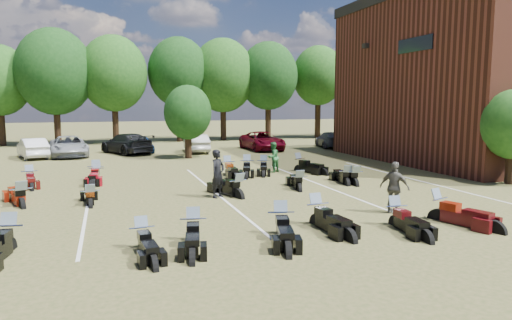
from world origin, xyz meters
name	(u,v)px	position (x,y,z in m)	size (l,w,h in m)	color
ground	(313,204)	(0.00, 0.00, 0.00)	(160.00, 160.00, 0.00)	brown
car_1	(33,148)	(-12.06, 18.80, 0.68)	(1.44, 4.14, 1.36)	silver
car_2	(69,146)	(-9.81, 19.10, 0.72)	(2.37, 5.15, 1.43)	gray
car_3	(126,143)	(-5.89, 19.71, 0.75)	(2.10, 5.17, 1.50)	black
car_4	(141,144)	(-4.82, 20.25, 0.65)	(1.53, 3.79, 1.29)	navy
car_5	(197,143)	(-0.77, 19.04, 0.68)	(1.44, 4.14, 1.36)	#A0A19C
car_6	(262,141)	(4.50, 19.02, 0.73)	(2.42, 5.25, 1.46)	#5F0515
car_7	(330,140)	(10.61, 19.19, 0.66)	(1.85, 4.55, 1.32)	#3C3D41
person_black	(218,174)	(-3.11, 2.20, 0.96)	(0.70, 0.46, 1.91)	black
person_green	(273,157)	(1.25, 7.75, 0.82)	(0.80, 0.62, 1.64)	#296F37
person_grey	(395,188)	(1.98, -2.20, 0.89)	(1.04, 0.43, 1.77)	#524F46
motorcycle_0	(9,252)	(-9.69, -2.66, 0.00)	(0.78, 2.46, 1.37)	black
motorcycle_1	(194,241)	(-5.10, -3.26, 0.00)	(0.73, 2.30, 1.28)	black
motorcycle_2	(142,249)	(-6.47, -3.50, 0.00)	(0.67, 2.10, 1.17)	black
motorcycle_3	(281,235)	(-2.63, -3.44, 0.00)	(0.77, 2.43, 1.36)	black
motorcycle_4	(317,225)	(-1.19, -2.80, 0.00)	(0.78, 2.43, 1.36)	black
motorcycle_5	(395,226)	(1.06, -3.63, 0.00)	(0.73, 2.28, 1.27)	black
motorcycle_6	(438,220)	(2.80, -3.44, 0.00)	(0.80, 2.51, 1.40)	#41090C
motorcycle_7	(22,207)	(-10.23, 2.67, 0.00)	(0.78, 2.45, 1.37)	maroon
motorcycle_8	(91,207)	(-7.88, 2.01, 0.00)	(0.67, 2.12, 1.18)	black
motorcycle_10	(238,198)	(-2.38, 1.84, 0.00)	(0.81, 2.53, 1.41)	black
motorcycle_11	(347,185)	(3.10, 3.00, 0.00)	(0.75, 2.35, 1.31)	black
motorcycle_12	(299,191)	(0.50, 2.44, 0.00)	(0.72, 2.26, 1.26)	black
motorcycle_13	(355,186)	(3.41, 2.77, 0.00)	(0.74, 2.31, 1.29)	black
motorcycle_14	(30,184)	(-10.68, 7.73, 0.00)	(0.71, 2.23, 1.24)	#460B0A
motorcycle_15	(96,180)	(-7.80, 7.95, 0.00)	(0.78, 2.46, 1.37)	maroon
motorcycle_16	(97,181)	(-7.77, 7.71, 0.00)	(0.72, 2.27, 1.27)	black
motorcycle_17	(228,174)	(-1.27, 7.75, 0.00)	(0.78, 2.44, 1.36)	black
motorcycle_18	(247,173)	(-0.18, 7.87, 0.00)	(0.78, 2.46, 1.37)	black
motorcycle_19	(264,172)	(0.80, 7.97, 0.00)	(0.73, 2.30, 1.28)	black
motorcycle_20	(299,171)	(2.78, 7.66, 0.00)	(0.80, 2.51, 1.40)	black
tree_line	(173,76)	(-1.00, 29.00, 6.31)	(56.00, 6.00, 9.79)	black
young_tree_midfield	(188,112)	(-2.00, 15.50, 3.09)	(3.20, 3.20, 4.70)	black
parking_lines	(216,193)	(-3.00, 3.00, 0.01)	(20.10, 14.00, 0.01)	silver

